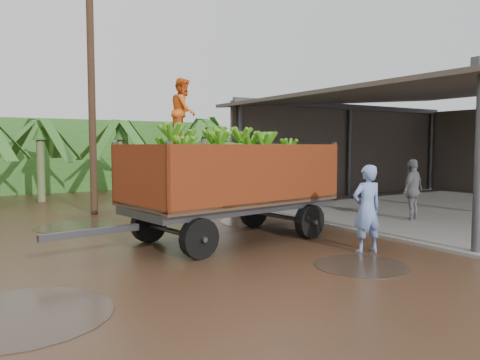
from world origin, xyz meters
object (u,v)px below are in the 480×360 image
man_grey (413,191)px  utility_pole (91,86)px  banana_trailer (230,178)px  man_blue (367,209)px

man_grey → utility_pole: size_ratio=0.23×
banana_trailer → utility_pole: size_ratio=0.85×
man_blue → utility_pole: (-3.54, 8.81, 3.32)m
man_blue → utility_pole: 10.06m
utility_pole → banana_trailer: bearing=-74.7°
man_grey → utility_pole: 10.76m
banana_trailer → man_blue: size_ratio=3.75×
banana_trailer → man_grey: (6.01, -0.62, -0.56)m
man_grey → banana_trailer: bearing=-20.3°
man_blue → man_grey: size_ratio=0.99×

